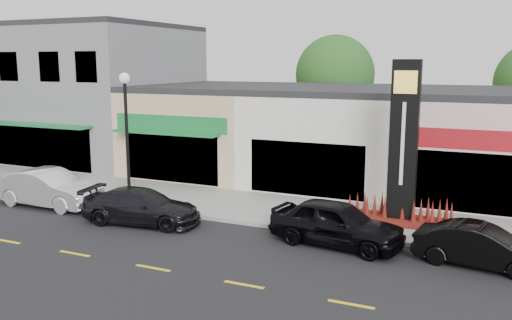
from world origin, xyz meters
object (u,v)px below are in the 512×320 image
at_px(car_black_conv, 482,246).
at_px(car_black_sedan, 337,223).
at_px(car_white_van, 49,188).
at_px(lamp_west_near, 126,125).
at_px(pylon_sign, 402,167).
at_px(car_dark_sedan, 142,206).

bearing_deg(car_black_conv, car_black_sedan, 96.58).
xyz_separation_m(car_white_van, car_black_conv, (16.97, 0.04, -0.15)).
bearing_deg(lamp_west_near, car_black_sedan, -7.69).
height_order(pylon_sign, car_dark_sedan, pylon_sign).
relative_size(lamp_west_near, pylon_sign, 0.91).
bearing_deg(lamp_west_near, car_dark_sedan, -43.16).
distance_m(pylon_sign, car_black_sedan, 3.69).
bearing_deg(lamp_west_near, pylon_sign, 8.77).
bearing_deg(car_black_sedan, car_white_van, 98.99).
height_order(pylon_sign, car_black_conv, pylon_sign).
distance_m(car_dark_sedan, car_black_conv, 11.92).
relative_size(pylon_sign, car_white_van, 1.25).
bearing_deg(pylon_sign, car_black_sedan, -118.29).
relative_size(lamp_west_near, car_white_van, 1.14).
xyz_separation_m(pylon_sign, car_black_conv, (2.89, -3.08, -1.64)).
height_order(lamp_west_near, car_black_conv, lamp_west_near).
xyz_separation_m(car_dark_sedan, car_black_conv, (11.91, 0.48, -0.03)).
bearing_deg(car_black_sedan, car_dark_sedan, 102.83).
xyz_separation_m(lamp_west_near, pylon_sign, (11.00, 1.70, -1.20)).
relative_size(car_white_van, car_black_sedan, 1.06).
distance_m(car_white_van, car_black_sedan, 12.48).
bearing_deg(car_white_van, car_dark_sedan, -94.28).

